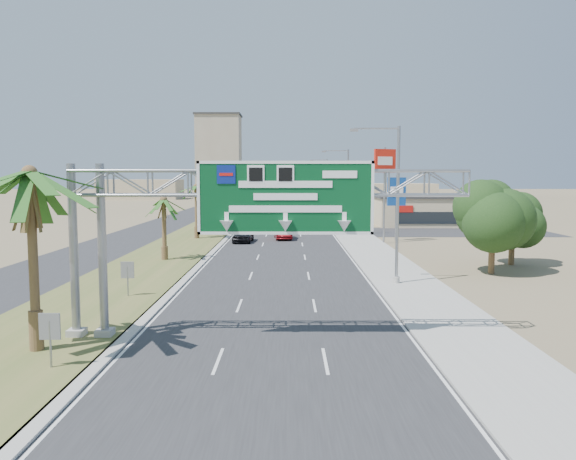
% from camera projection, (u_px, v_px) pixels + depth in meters
% --- Properties ---
extents(ground, '(600.00, 600.00, 0.00)m').
position_uv_depth(ground, '(263.00, 454.00, 13.92)').
color(ground, '#8C7A59').
rests_on(ground, ground).
extents(road, '(12.00, 300.00, 0.02)m').
position_uv_depth(road, '(286.00, 208.00, 123.43)').
color(road, '#28282B').
rests_on(road, ground).
extents(sidewalk_right, '(4.00, 300.00, 0.10)m').
position_uv_depth(sidewalk_right, '(325.00, 208.00, 123.41)').
color(sidewalk_right, '#9E9B93').
rests_on(sidewalk_right, ground).
extents(median_grass, '(7.00, 300.00, 0.12)m').
position_uv_depth(median_grass, '(241.00, 208.00, 123.44)').
color(median_grass, '#4F5F2A').
rests_on(median_grass, ground).
extents(opposing_road, '(8.00, 300.00, 0.02)m').
position_uv_depth(opposing_road, '(209.00, 208.00, 123.45)').
color(opposing_road, '#28282B').
rests_on(opposing_road, ground).
extents(sign_gantry, '(16.75, 1.24, 7.50)m').
position_uv_depth(sign_gantry, '(248.00, 196.00, 23.23)').
color(sign_gantry, gray).
rests_on(sign_gantry, ground).
extents(palm_near, '(5.70, 5.70, 8.35)m').
position_uv_depth(palm_near, '(30.00, 175.00, 21.25)').
color(palm_near, brown).
rests_on(palm_near, ground).
extents(palm_row_b, '(3.99, 3.99, 5.95)m').
position_uv_depth(palm_row_b, '(164.00, 201.00, 45.33)').
color(palm_row_b, brown).
rests_on(palm_row_b, ground).
extents(palm_row_c, '(3.99, 3.99, 6.75)m').
position_uv_depth(palm_row_c, '(196.00, 188.00, 61.19)').
color(palm_row_c, brown).
rests_on(palm_row_c, ground).
extents(palm_row_d, '(3.99, 3.99, 5.45)m').
position_uv_depth(palm_row_d, '(217.00, 194.00, 79.22)').
color(palm_row_d, brown).
rests_on(palm_row_d, ground).
extents(palm_row_e, '(3.99, 3.99, 6.15)m').
position_uv_depth(palm_row_e, '(231.00, 187.00, 98.07)').
color(palm_row_e, brown).
rests_on(palm_row_e, ground).
extents(palm_row_f, '(3.99, 3.99, 5.75)m').
position_uv_depth(palm_row_f, '(243.00, 186.00, 123.00)').
color(palm_row_f, brown).
rests_on(palm_row_f, ground).
extents(streetlight_near, '(3.27, 0.44, 10.00)m').
position_uv_depth(streetlight_near, '(394.00, 211.00, 35.37)').
color(streetlight_near, gray).
rests_on(streetlight_near, ground).
extents(streetlight_mid, '(3.27, 0.44, 10.00)m').
position_uv_depth(streetlight_mid, '(346.00, 195.00, 65.23)').
color(streetlight_mid, gray).
rests_on(streetlight_mid, ground).
extents(streetlight_far, '(3.27, 0.44, 10.00)m').
position_uv_depth(streetlight_far, '(326.00, 189.00, 101.07)').
color(streetlight_far, gray).
rests_on(streetlight_far, ground).
extents(signal_mast, '(10.28, 0.71, 8.00)m').
position_uv_depth(signal_mast, '(319.00, 190.00, 85.10)').
color(signal_mast, gray).
rests_on(signal_mast, ground).
extents(store_building, '(18.00, 10.00, 4.00)m').
position_uv_depth(store_building, '(440.00, 211.00, 79.40)').
color(store_building, tan).
rests_on(store_building, ground).
extents(oak_near, '(4.50, 4.50, 6.80)m').
position_uv_depth(oak_near, '(493.00, 210.00, 39.35)').
color(oak_near, brown).
rests_on(oak_near, ground).
extents(oak_far, '(3.50, 3.50, 5.60)m').
position_uv_depth(oak_far, '(513.00, 216.00, 43.40)').
color(oak_far, brown).
rests_on(oak_far, ground).
extents(median_signback_a, '(0.75, 0.08, 2.08)m').
position_uv_depth(median_signback_a, '(50.00, 330.00, 19.77)').
color(median_signback_a, gray).
rests_on(median_signback_a, ground).
extents(median_signback_b, '(0.75, 0.08, 2.08)m').
position_uv_depth(median_signback_b, '(128.00, 273.00, 31.72)').
color(median_signback_b, gray).
rests_on(median_signback_b, ground).
extents(tower_distant, '(20.00, 16.00, 35.00)m').
position_uv_depth(tower_distant, '(219.00, 154.00, 261.19)').
color(tower_distant, gray).
rests_on(tower_distant, ground).
extents(building_distant_left, '(24.00, 14.00, 6.00)m').
position_uv_depth(building_distant_left, '(141.00, 189.00, 172.99)').
color(building_distant_left, tan).
rests_on(building_distant_left, ground).
extents(building_distant_right, '(20.00, 12.00, 5.00)m').
position_uv_depth(building_distant_right, '(396.00, 193.00, 153.01)').
color(building_distant_right, tan).
rests_on(building_distant_right, ground).
extents(car_left_lane, '(2.16, 4.82, 1.61)m').
position_uv_depth(car_left_lane, '(243.00, 235.00, 58.83)').
color(car_left_lane, black).
rests_on(car_left_lane, ground).
extents(car_mid_lane, '(2.16, 5.08, 1.63)m').
position_uv_depth(car_mid_lane, '(283.00, 232.00, 61.69)').
color(car_mid_lane, '#65090D').
rests_on(car_mid_lane, ground).
extents(car_right_lane, '(2.86, 5.59, 1.51)m').
position_uv_depth(car_right_lane, '(322.00, 225.00, 70.29)').
color(car_right_lane, gray).
rests_on(car_right_lane, ground).
extents(car_far, '(2.21, 4.70, 1.33)m').
position_uv_depth(car_far, '(273.00, 212.00, 97.90)').
color(car_far, black).
rests_on(car_far, ground).
extents(pole_sign_red_near, '(2.34, 1.17, 9.86)m').
position_uv_depth(pole_sign_red_near, '(385.00, 167.00, 57.19)').
color(pole_sign_red_near, gray).
rests_on(pole_sign_red_near, ground).
extents(pole_sign_blue, '(2.02, 0.61, 6.98)m').
position_uv_depth(pole_sign_blue, '(396.00, 194.00, 59.72)').
color(pole_sign_blue, gray).
rests_on(pole_sign_blue, ground).
extents(pole_sign_red_far, '(2.16, 1.08, 8.23)m').
position_uv_depth(pole_sign_red_far, '(348.00, 179.00, 101.58)').
color(pole_sign_red_far, gray).
rests_on(pole_sign_red_far, ground).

